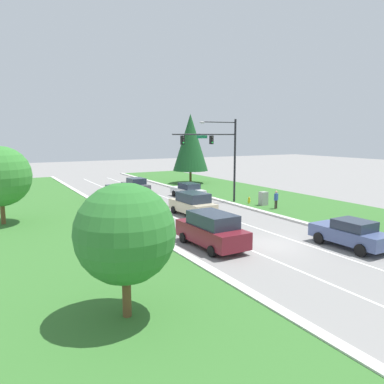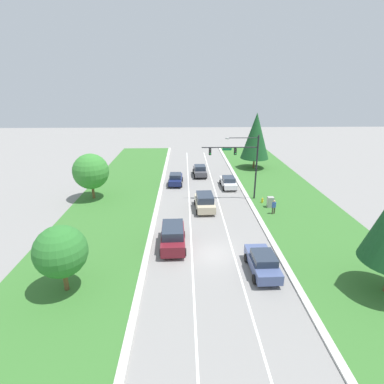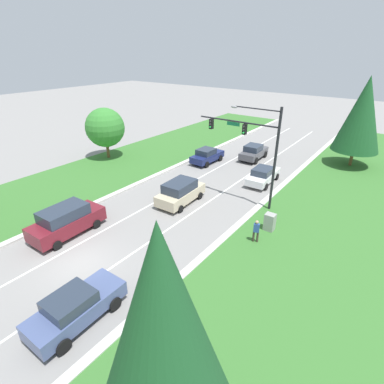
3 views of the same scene
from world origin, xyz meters
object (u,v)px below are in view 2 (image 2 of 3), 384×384
(oak_near_left_tree, at_px, (61,252))
(slate_blue_sedan, at_px, (263,262))
(utility_cabinet, at_px, (270,202))
(fire_hydrant, at_px, (262,201))
(pedestrian, at_px, (274,207))
(champagne_suv, at_px, (205,202))
(burgundy_suv, at_px, (173,236))
(graphite_sedan, at_px, (200,171))
(conifer_far_right_tree, at_px, (256,136))
(navy_sedan, at_px, (176,179))
(white_sedan, at_px, (228,182))
(traffic_signal_mast, at_px, (242,158))
(oak_far_left_tree, at_px, (91,171))

(oak_near_left_tree, bearing_deg, slate_blue_sedan, 7.20)
(utility_cabinet, xyz_separation_m, fire_hydrant, (-0.59, 1.38, -0.32))
(pedestrian, xyz_separation_m, oak_near_left_tree, (-18.27, -12.63, 2.20))
(pedestrian, bearing_deg, utility_cabinet, -117.20)
(champagne_suv, height_order, burgundy_suv, burgundy_suv)
(graphite_sedan, relative_size, conifer_far_right_tree, 0.48)
(navy_sedan, xyz_separation_m, utility_cabinet, (11.33, -9.02, -0.17))
(champagne_suv, distance_m, pedestrian, 7.75)
(graphite_sedan, xyz_separation_m, white_sedan, (3.72, -5.62, -0.10))
(champagne_suv, height_order, fire_hydrant, champagne_suv)
(champagne_suv, height_order, slate_blue_sedan, champagne_suv)
(slate_blue_sedan, xyz_separation_m, oak_near_left_tree, (-14.30, -1.81, 2.27))
(burgundy_suv, height_order, conifer_far_right_tree, conifer_far_right_tree)
(oak_near_left_tree, relative_size, conifer_far_right_tree, 0.53)
(utility_cabinet, bearing_deg, burgundy_suv, -142.15)
(champagne_suv, relative_size, slate_blue_sedan, 1.01)
(pedestrian, relative_size, fire_hydrant, 2.41)
(champagne_suv, bearing_deg, traffic_signal_mast, 32.67)
(slate_blue_sedan, bearing_deg, conifer_far_right_tree, 77.41)
(traffic_signal_mast, relative_size, fire_hydrant, 11.53)
(burgundy_suv, height_order, oak_near_left_tree, oak_near_left_tree)
(navy_sedan, relative_size, oak_far_left_tree, 0.75)
(slate_blue_sedan, relative_size, oak_near_left_tree, 0.94)
(slate_blue_sedan, xyz_separation_m, navy_sedan, (-7.20, 21.76, -0.03))
(white_sedan, distance_m, pedestrian, 10.16)
(champagne_suv, distance_m, white_sedan, 8.75)
(white_sedan, xyz_separation_m, navy_sedan, (-7.43, 1.49, 0.04))
(navy_sedan, height_order, fire_hydrant, navy_sedan)
(pedestrian, bearing_deg, graphite_sedan, -86.18)
(graphite_sedan, relative_size, oak_far_left_tree, 0.78)
(white_sedan, relative_size, fire_hydrant, 6.69)
(white_sedan, distance_m, oak_near_left_tree, 26.53)
(graphite_sedan, xyz_separation_m, pedestrian, (7.46, -15.06, 0.05))
(white_sedan, height_order, utility_cabinet, white_sedan)
(pedestrian, relative_size, oak_near_left_tree, 0.34)
(burgundy_suv, relative_size, oak_far_left_tree, 0.88)
(utility_cabinet, height_order, oak_near_left_tree, oak_near_left_tree)
(white_sedan, height_order, fire_hydrant, white_sedan)
(slate_blue_sedan, xyz_separation_m, oak_far_left_tree, (-17.46, 16.25, 2.73))
(oak_near_left_tree, xyz_separation_m, oak_far_left_tree, (-3.16, 18.05, 0.46))
(graphite_sedan, height_order, oak_near_left_tree, oak_near_left_tree)
(graphite_sedan, bearing_deg, slate_blue_sedan, -84.71)
(traffic_signal_mast, bearing_deg, burgundy_suv, -124.68)
(burgundy_suv, distance_m, white_sedan, 17.72)
(traffic_signal_mast, distance_m, navy_sedan, 11.17)
(pedestrian, height_order, conifer_far_right_tree, conifer_far_right_tree)
(champagne_suv, height_order, white_sedan, champagne_suv)
(slate_blue_sedan, xyz_separation_m, conifer_far_right_tree, (6.06, 30.27, 4.72))
(conifer_far_right_tree, bearing_deg, utility_cabinet, -96.27)
(conifer_far_right_tree, distance_m, oak_far_left_tree, 27.45)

